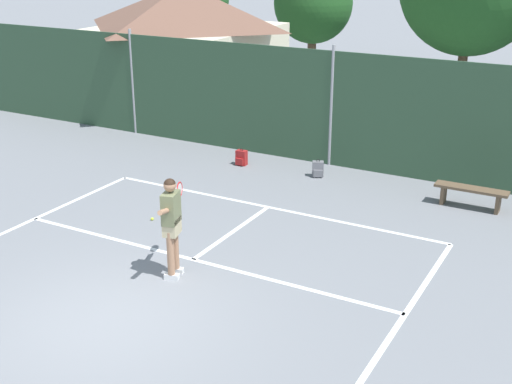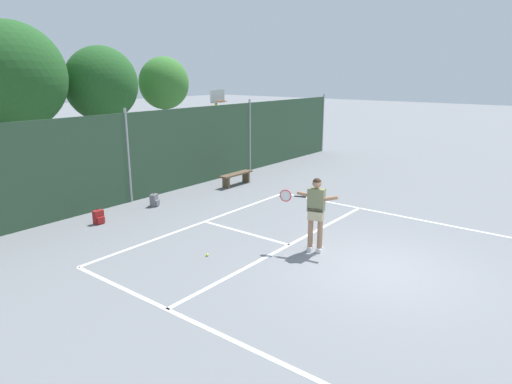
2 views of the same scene
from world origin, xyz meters
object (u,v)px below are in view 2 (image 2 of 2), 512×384
tennis_player (316,208)px  backpack_red (99,217)px  basketball_hoop (217,117)px  courtside_bench (236,176)px  tennis_ball (207,255)px  backpack_grey (154,200)px

tennis_player → backpack_red: tennis_player is taller
basketball_hoop → courtside_bench: basketball_hoop is taller
tennis_ball → backpack_red: backpack_red is taller
basketball_hoop → backpack_red: size_ratio=7.67×
tennis_ball → backpack_red: 4.20m
backpack_red → courtside_bench: (6.01, -0.16, 0.17)m
basketball_hoop → backpack_red: (-8.35, -2.95, -2.12)m
basketball_hoop → tennis_ball: size_ratio=53.79×
basketball_hoop → tennis_ball: (-8.14, -7.14, -2.28)m
basketball_hoop → backpack_red: basketball_hoop is taller
courtside_bench → backpack_red: bearing=178.5°
tennis_player → courtside_bench: tennis_player is taller
basketball_hoop → courtside_bench: bearing=-126.8°
basketball_hoop → tennis_player: basketball_hoop is taller
tennis_player → backpack_red: size_ratio=4.01×
tennis_ball → backpack_grey: 4.74m
basketball_hoop → tennis_ball: 11.07m
basketball_hoop → backpack_red: 9.10m
tennis_ball → backpack_red: bearing=92.8°
tennis_ball → courtside_bench: (5.81, 4.03, 0.33)m
basketball_hoop → backpack_grey: (-6.18, -2.83, -2.12)m
basketball_hoop → backpack_red: bearing=-160.5°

